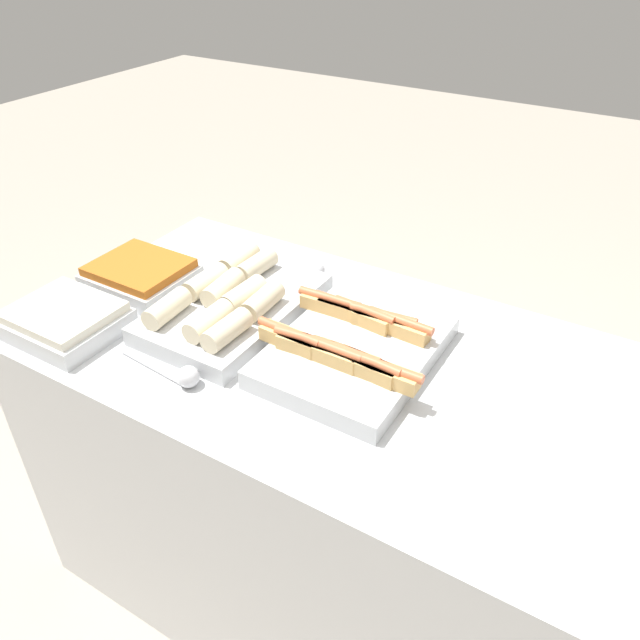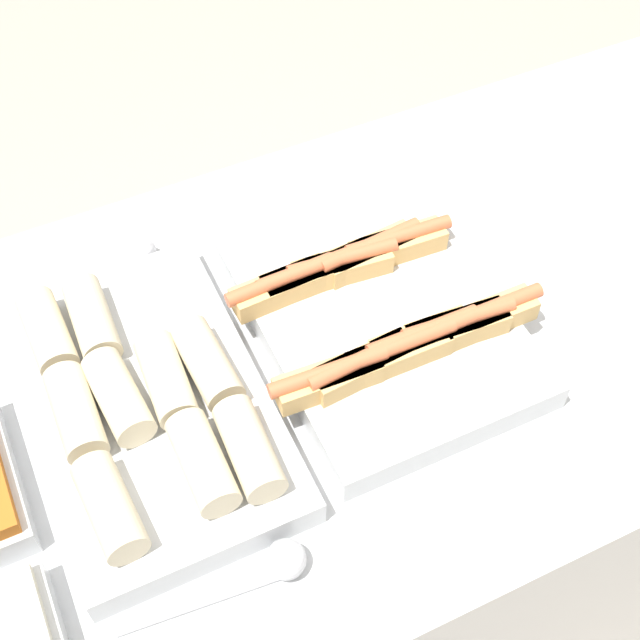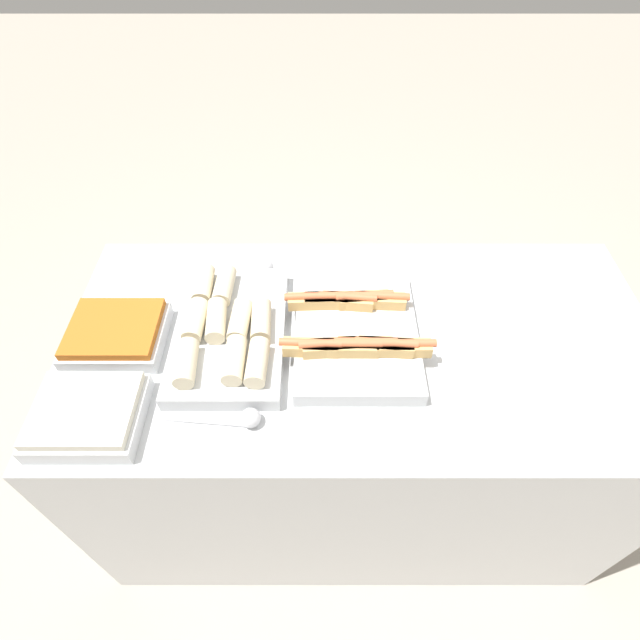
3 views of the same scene
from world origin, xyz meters
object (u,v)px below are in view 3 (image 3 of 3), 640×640
object	(u,v)px
tray_side_front	(86,416)
serving_spoon_far	(260,268)
tray_wraps	(227,331)
tray_hotdogs	(353,330)
tray_side_back	(115,335)
serving_spoon_near	(243,419)

from	to	relation	value
tray_side_front	serving_spoon_far	size ratio (longest dim) A/B	1.13
tray_wraps	tray_side_front	distance (m)	0.42
tray_side_front	tray_hotdogs	bearing A→B (deg)	22.07
tray_wraps	tray_hotdogs	bearing A→B (deg)	0.37
tray_side_front	tray_side_back	distance (m)	0.27
tray_side_front	serving_spoon_far	distance (m)	0.68
tray_wraps	tray_side_front	bearing A→B (deg)	-139.43
tray_side_front	tray_side_back	bearing A→B (deg)	90.00
tray_hotdogs	tray_side_front	distance (m)	0.74
tray_side_front	serving_spoon_near	bearing A→B (deg)	-0.35
tray_hotdogs	tray_side_back	world-z (taller)	tray_hotdogs
tray_side_front	tray_side_back	xyz separation A→B (m)	(0.00, 0.27, 0.00)
tray_wraps	serving_spoon_far	size ratio (longest dim) A/B	2.07
tray_side_front	serving_spoon_near	distance (m)	0.39
tray_hotdogs	tray_wraps	world-z (taller)	tray_wraps
tray_hotdogs	tray_side_back	distance (m)	0.68
tray_side_front	serving_spoon_near	xyz separation A→B (m)	(0.39, -0.00, -0.01)
serving_spoon_far	tray_hotdogs	bearing A→B (deg)	-44.22
tray_hotdogs	serving_spoon_near	world-z (taller)	tray_hotdogs
tray_wraps	tray_side_front	world-z (taller)	tray_wraps
tray_side_front	serving_spoon_far	world-z (taller)	tray_side_front
serving_spoon_far	tray_side_front	bearing A→B (deg)	-124.80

